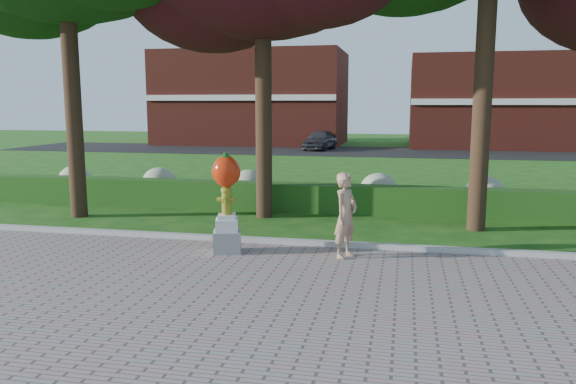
# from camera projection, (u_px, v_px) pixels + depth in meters

# --- Properties ---
(ground) EXTENTS (100.00, 100.00, 0.00)m
(ground) POSITION_uv_depth(u_px,v_px,m) (292.00, 293.00, 9.21)
(ground) COLOR #1B4B12
(ground) RESTS_ON ground
(curb) EXTENTS (40.00, 0.18, 0.15)m
(curb) POSITION_uv_depth(u_px,v_px,m) (320.00, 244.00, 12.10)
(curb) COLOR #ADADA5
(curb) RESTS_ON ground
(lawn_hedge) EXTENTS (24.00, 0.70, 0.80)m
(lawn_hedge) POSITION_uv_depth(u_px,v_px,m) (341.00, 199.00, 15.92)
(lawn_hedge) COLOR #1E4B15
(lawn_hedge) RESTS_ON ground
(hydrangea_row) EXTENTS (20.10, 1.10, 0.99)m
(hydrangea_row) POSITION_uv_depth(u_px,v_px,m) (364.00, 189.00, 16.74)
(hydrangea_row) COLOR #B4BD90
(hydrangea_row) RESTS_ON ground
(street) EXTENTS (50.00, 8.00, 0.02)m
(street) POSITION_uv_depth(u_px,v_px,m) (378.00, 152.00, 36.28)
(street) COLOR black
(street) RESTS_ON ground
(building_left) EXTENTS (14.00, 8.00, 7.00)m
(building_left) POSITION_uv_depth(u_px,v_px,m) (253.00, 98.00, 43.56)
(building_left) COLOR maroon
(building_left) RESTS_ON ground
(building_right) EXTENTS (12.00, 8.00, 6.40)m
(building_right) POSITION_uv_depth(u_px,v_px,m) (497.00, 102.00, 39.96)
(building_right) COLOR maroon
(building_right) RESTS_ON ground
(hydrant_sculpture) EXTENTS (0.69, 0.69, 2.05)m
(hydrant_sculpture) POSITION_uv_depth(u_px,v_px,m) (227.00, 200.00, 11.43)
(hydrant_sculpture) COLOR gray
(hydrant_sculpture) RESTS_ON walkway
(woman) EXTENTS (0.63, 0.73, 1.70)m
(woman) POSITION_uv_depth(u_px,v_px,m) (346.00, 215.00, 11.08)
(woman) COLOR tan
(woman) RESTS_ON walkway
(parked_car) EXTENTS (2.11, 4.08, 1.33)m
(parked_car) POSITION_uv_depth(u_px,v_px,m) (320.00, 140.00, 37.70)
(parked_car) COLOR #3A3B41
(parked_car) RESTS_ON street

